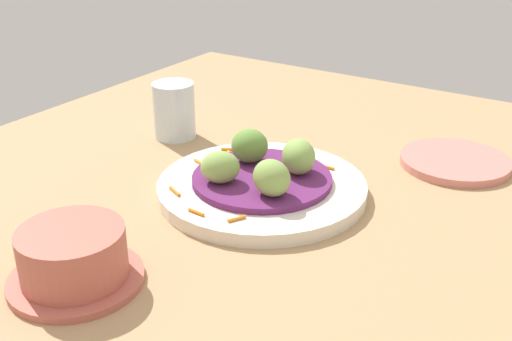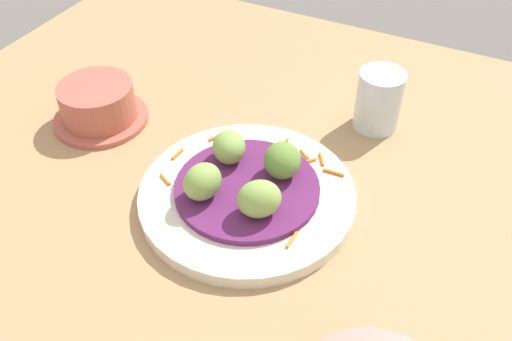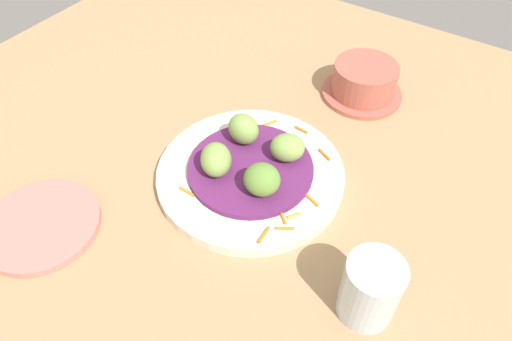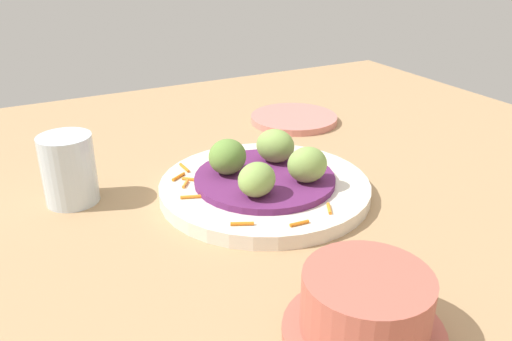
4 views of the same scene
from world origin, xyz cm
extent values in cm
cube|color=tan|center=(0.00, 0.00, 1.00)|extent=(110.00, 110.00, 2.00)
cylinder|color=silver|center=(6.00, 0.47, 2.88)|extent=(26.72, 26.72, 1.76)
cylinder|color=#60235B|center=(6.00, 0.47, 4.18)|extent=(17.81, 17.81, 0.85)
cylinder|color=orange|center=(13.62, -8.41, 3.96)|extent=(0.52, 2.74, 0.40)
cylinder|color=orange|center=(14.07, -4.58, 3.96)|extent=(2.20, 1.98, 0.40)
cylinder|color=orange|center=(15.31, -6.10, 3.96)|extent=(2.19, 1.57, 0.40)
cylinder|color=orange|center=(13.36, 8.42, 3.96)|extent=(2.49, 1.44, 0.40)
cylinder|color=orange|center=(3.05, 9.98, 3.96)|extent=(1.43, 2.18, 0.40)
cylinder|color=orange|center=(15.29, -3.69, 3.96)|extent=(1.45, 1.76, 0.40)
cylinder|color=orange|center=(1.07, -8.16, 3.96)|extent=(2.47, 0.47, 0.40)
cylinder|color=orange|center=(15.67, 0.13, 3.96)|extent=(3.07, 1.42, 0.40)
cylinder|color=orange|center=(7.85, 11.23, 3.96)|extent=(2.27, 0.57, 0.40)
ellipsoid|color=#84A851|center=(9.38, 4.26, 6.61)|extent=(6.28, 6.02, 4.01)
ellipsoid|color=#84A851|center=(2.21, 3.86, 6.85)|extent=(5.76, 5.12, 4.49)
ellipsoid|color=#84A851|center=(2.61, -3.31, 6.85)|extent=(6.55, 6.66, 4.50)
ellipsoid|color=olive|center=(9.78, -2.91, 6.86)|extent=(5.86, 5.62, 4.52)
cylinder|color=tan|center=(-12.08, -22.33, 2.57)|extent=(15.21, 15.21, 1.14)
cylinder|color=#B75B4C|center=(11.18, 26.63, 2.40)|extent=(13.58, 13.58, 0.80)
cylinder|color=#B75B4C|center=(11.18, 26.63, 5.40)|extent=(10.61, 10.61, 5.21)
cylinder|color=silver|center=(28.04, -9.48, 6.33)|extent=(6.47, 6.47, 8.65)
camera|label=1|loc=(-32.88, 61.63, 39.16)|focal=44.67mm
camera|label=2|loc=(-37.34, -22.81, 51.56)|focal=39.19mm
camera|label=3|loc=(31.27, -36.95, 52.12)|focal=32.61mm
camera|label=4|loc=(35.04, 52.81, 32.76)|focal=36.98mm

